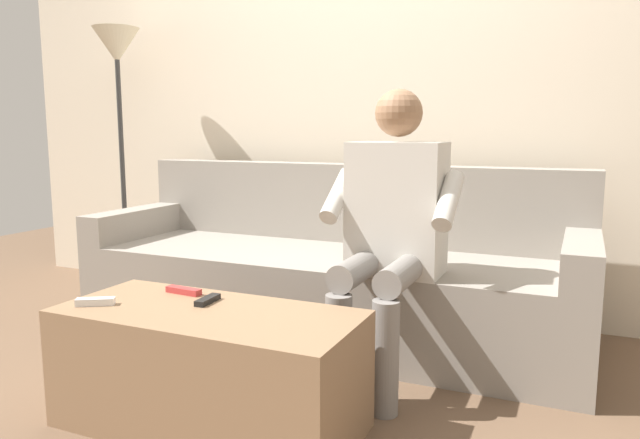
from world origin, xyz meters
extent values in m
plane|color=brown|center=(0.00, 0.60, 0.00)|extent=(8.00, 8.00, 0.00)
cube|color=beige|center=(0.00, -0.67, 1.38)|extent=(4.94, 0.06, 2.75)
cube|color=gray|center=(0.00, 0.00, 0.21)|extent=(2.15, 0.66, 0.42)
cube|color=gray|center=(0.00, -0.41, 0.42)|extent=(2.45, 0.15, 0.84)
cube|color=gray|center=(-1.15, 0.00, 0.29)|extent=(0.15, 0.66, 0.58)
cube|color=gray|center=(1.15, 0.00, 0.29)|extent=(0.15, 0.66, 0.58)
cube|color=#8C6B4C|center=(0.00, 0.95, 0.21)|extent=(1.04, 0.47, 0.42)
cube|color=beige|center=(-0.44, 0.21, 0.70)|extent=(0.38, 0.25, 0.55)
sphere|color=#936B4C|center=(-0.44, 0.21, 1.09)|extent=(0.19, 0.19, 0.19)
cylinder|color=gray|center=(-0.53, 0.42, 0.48)|extent=(0.11, 0.42, 0.11)
cylinder|color=gray|center=(-0.35, 0.42, 0.48)|extent=(0.11, 0.42, 0.11)
cylinder|color=gray|center=(-0.53, 0.62, 0.21)|extent=(0.10, 0.10, 0.42)
cylinder|color=gray|center=(-0.35, 0.62, 0.21)|extent=(0.10, 0.10, 0.42)
cylinder|color=beige|center=(-0.66, 0.29, 0.75)|extent=(0.08, 0.27, 0.22)
cylinder|color=beige|center=(-0.21, 0.29, 0.75)|extent=(0.08, 0.27, 0.22)
cube|color=white|center=(0.39, 1.06, 0.43)|extent=(0.13, 0.10, 0.03)
cube|color=#B73333|center=(0.20, 0.81, 0.43)|extent=(0.15, 0.05, 0.02)
cube|color=black|center=(0.05, 0.88, 0.43)|extent=(0.04, 0.12, 0.02)
cylinder|color=#2D2D2D|center=(1.50, -0.33, 0.01)|extent=(0.24, 0.24, 0.02)
cylinder|color=#333333|center=(1.50, -0.33, 0.75)|extent=(0.03, 0.03, 1.50)
cone|color=beige|center=(1.50, -0.33, 1.52)|extent=(0.28, 0.28, 0.21)
camera|label=1|loc=(-1.13, 2.57, 1.02)|focal=33.42mm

